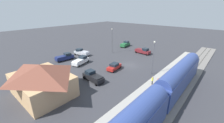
# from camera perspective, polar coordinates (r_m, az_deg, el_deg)

# --- Properties ---
(ground_plane) EXTENTS (200.00, 200.00, 0.00)m
(ground_plane) POSITION_cam_1_polar(r_m,az_deg,el_deg) (39.57, 7.07, -1.49)
(ground_plane) COLOR #38383D
(railway_track) EXTENTS (4.80, 70.00, 0.30)m
(railway_track) POSITION_cam_1_polar(r_m,az_deg,el_deg) (34.63, 26.78, -6.91)
(railway_track) COLOR slate
(railway_track) RESTS_ON ground
(platform) EXTENTS (3.20, 46.00, 0.30)m
(platform) POSITION_cam_1_polar(r_m,az_deg,el_deg) (35.51, 20.61, -5.16)
(platform) COLOR #A8A399
(platform) RESTS_ON ground
(station_building) EXTENTS (11.61, 8.69, 5.86)m
(station_building) POSITION_cam_1_polar(r_m,az_deg,el_deg) (28.14, -26.56, -6.46)
(station_building) COLOR tan
(station_building) RESTS_ON ground
(pedestrian_on_platform) EXTENTS (0.36, 0.36, 1.71)m
(pedestrian_on_platform) POSITION_cam_1_polar(r_m,az_deg,el_deg) (29.85, 16.04, -7.20)
(pedestrian_on_platform) COLOR #333338
(pedestrian_on_platform) RESTS_ON platform
(pedestrian_waiting_far) EXTENTS (0.36, 0.36, 1.71)m
(pedestrian_waiting_far) POSITION_cam_1_polar(r_m,az_deg,el_deg) (29.73, 18.16, -7.56)
(pedestrian_waiting_far) COLOR #23284C
(pedestrian_waiting_far) RESTS_ON platform
(pickup_maroon) EXTENTS (5.52, 2.76, 2.14)m
(pickup_maroon) POSITION_cam_1_polar(r_m,az_deg,el_deg) (50.16, 12.43, 4.23)
(pickup_maroon) COLOR maroon
(pickup_maroon) RESTS_ON ground
(pickup_navy) EXTENTS (2.56, 5.59, 2.14)m
(pickup_navy) POSITION_cam_1_polar(r_m,az_deg,el_deg) (45.05, -18.56, 1.74)
(pickup_navy) COLOR navy
(pickup_navy) RESTS_ON ground
(pickup_green) EXTENTS (2.77, 5.64, 2.14)m
(pickup_green) POSITION_cam_1_polar(r_m,az_deg,el_deg) (58.77, 5.43, 7.03)
(pickup_green) COLOR #236638
(pickup_green) RESTS_ON ground
(pickup_black) EXTENTS (5.55, 2.85, 2.14)m
(pickup_black) POSITION_cam_1_polar(r_m,az_deg,el_deg) (30.99, -7.78, -5.98)
(pickup_black) COLOR black
(pickup_black) RESTS_ON ground
(pickup_white) EXTENTS (3.17, 5.71, 2.14)m
(pickup_white) POSITION_cam_1_polar(r_m,az_deg,el_deg) (40.74, -12.49, 0.38)
(pickup_white) COLOR white
(pickup_white) RESTS_ON ground
(sedan_red) EXTENTS (2.46, 4.72, 1.74)m
(sedan_red) POSITION_cam_1_polar(r_m,az_deg,el_deg) (36.12, 0.91, -2.03)
(sedan_red) COLOR red
(sedan_red) RESTS_ON ground
(pickup_silver) EXTENTS (5.67, 3.25, 2.14)m
(pickup_silver) POSITION_cam_1_polar(r_m,az_deg,el_deg) (48.47, -12.23, 3.68)
(pickup_silver) COLOR silver
(pickup_silver) RESTS_ON ground
(light_pole_near_platform) EXTENTS (0.44, 0.44, 8.09)m
(light_pole_near_platform) POSITION_cam_1_polar(r_m,az_deg,el_deg) (33.52, 16.39, 2.88)
(light_pole_near_platform) COLOR #515156
(light_pole_near_platform) RESTS_ON ground
(light_pole_lot_center) EXTENTS (0.44, 0.44, 8.55)m
(light_pole_lot_center) POSITION_cam_1_polar(r_m,az_deg,el_deg) (49.04, 0.03, 9.51)
(light_pole_lot_center) COLOR #515156
(light_pole_lot_center) RESTS_ON ground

